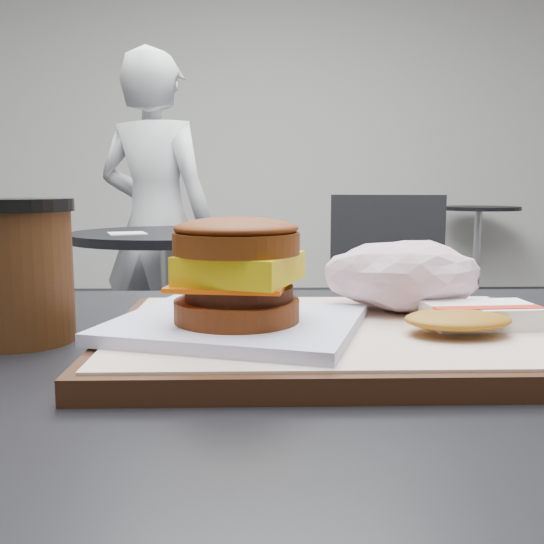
{
  "coord_description": "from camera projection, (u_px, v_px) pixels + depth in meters",
  "views": [
    {
      "loc": [
        -0.04,
        -0.49,
        0.91
      ],
      "look_at": [
        -0.03,
        0.01,
        0.83
      ],
      "focal_mm": 40.0,
      "sensor_mm": 36.0,
      "label": 1
    }
  ],
  "objects": [
    {
      "name": "patron",
      "position": [
        156.0,
        225.0,
        2.67
      ],
      "size": [
        0.63,
        0.53,
        1.48
      ],
      "primitive_type": "imported",
      "rotation": [
        0.0,
        0.0,
        2.77
      ],
      "color": "silver",
      "rests_on": "ground"
    },
    {
      "name": "hash_brown",
      "position": [
        471.0,
        317.0,
        0.49
      ],
      "size": [
        0.12,
        0.1,
        0.02
      ],
      "color": "white",
      "rests_on": "serving_tray"
    },
    {
      "name": "napkin",
      "position": [
        127.0,
        233.0,
        2.04
      ],
      "size": [
        0.15,
        0.15,
        0.0
      ],
      "primitive_type": "cube",
      "rotation": [
        0.0,
        0.0,
        0.33
      ],
      "color": "silver",
      "rests_on": "neighbor_table"
    },
    {
      "name": "neighbor_chair",
      "position": [
        352.0,
        298.0,
        2.18
      ],
      "size": [
        0.64,
        0.5,
        0.88
      ],
      "color": "#B5B5BA",
      "rests_on": "ground"
    },
    {
      "name": "bg_table_far",
      "position": [
        478.0,
        229.0,
        5.04
      ],
      "size": [
        0.66,
        0.66,
        0.75
      ],
      "color": "black",
      "rests_on": "ground"
    },
    {
      "name": "coffee_cup",
      "position": [
        21.0,
        266.0,
        0.53
      ],
      "size": [
        0.09,
        0.09,
        0.13
      ],
      "color": "#41230F",
      "rests_on": "customer_table"
    },
    {
      "name": "breakfast_sandwich",
      "position": [
        237.0,
        284.0,
        0.48
      ],
      "size": [
        0.23,
        0.22,
        0.09
      ],
      "color": "white",
      "rests_on": "serving_tray"
    },
    {
      "name": "neighbor_table",
      "position": [
        171.0,
        288.0,
        2.16
      ],
      "size": [
        0.7,
        0.7,
        0.75
      ],
      "color": "black",
      "rests_on": "ground"
    },
    {
      "name": "serving_tray",
      "position": [
        334.0,
        336.0,
        0.51
      ],
      "size": [
        0.38,
        0.28,
        0.02
      ],
      "color": "black",
      "rests_on": "customer_table"
    },
    {
      "name": "crumpled_wrapper",
      "position": [
        403.0,
        275.0,
        0.57
      ],
      "size": [
        0.15,
        0.12,
        0.07
      ],
      "primitive_type": null,
      "color": "white",
      "rests_on": "serving_tray"
    }
  ]
}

